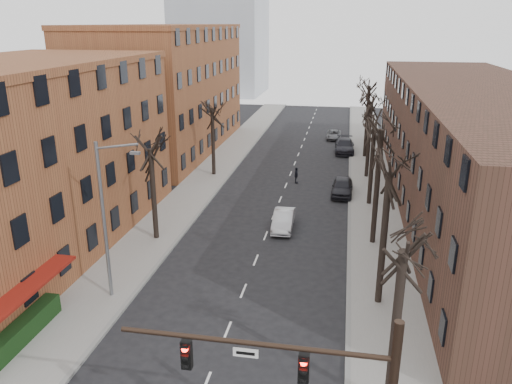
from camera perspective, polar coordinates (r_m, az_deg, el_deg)
The scene contains 20 objects.
sidewalk_left at distance 51.87m, azimuth -4.96°, elevation 2.33°, with size 4.00×90.00×0.15m, color gray.
sidewalk_right at distance 50.21m, azimuth 12.96°, elevation 1.35°, with size 4.00×90.00×0.15m, color gray.
building_left_near at distance 36.20m, azimuth -26.15°, elevation 2.89°, with size 12.00×26.00×12.00m, color brown.
building_left_far at distance 61.28m, azimuth -10.30°, elevation 11.28°, with size 12.00×28.00×14.00m, color brown.
building_right at distance 45.32m, azimuth 23.81°, elevation 4.80°, with size 12.00×50.00×10.00m, color #472B21.
awning_left at distance 28.15m, azimuth -23.94°, elevation -14.60°, with size 1.20×7.00×0.15m, color maroon.
hedge at distance 27.19m, azimuth -25.49°, elevation -14.47°, with size 0.80×6.00×1.00m, color #183612.
tree_right_b at distance 29.07m, azimuth 13.74°, elevation -12.26°, with size 5.20×5.20×10.80m, color black, non-canonical shape.
tree_right_c at distance 36.17m, azimuth 13.14°, elevation -5.76°, with size 5.20×5.20×11.60m, color black, non-canonical shape.
tree_right_d at distance 43.58m, azimuth 12.74°, elevation -1.43°, with size 5.20×5.20×10.00m, color black, non-canonical shape.
tree_right_e at distance 51.17m, azimuth 12.47°, elevation 1.63°, with size 5.20×5.20×10.80m, color black, non-canonical shape.
tree_right_f at distance 58.87m, azimuth 12.26°, elevation 3.90°, with size 5.20×5.20×11.60m, color black, non-canonical shape.
tree_left_a at distance 36.62m, azimuth -11.28°, elevation -5.31°, with size 5.20×5.20×9.50m, color black, non-canonical shape.
tree_left_b at distance 50.87m, azimuth -4.82°, elevation 1.92°, with size 5.20×5.20×9.50m, color black, non-canonical shape.
streetlight at distance 27.80m, azimuth -16.75°, elevation -2.51°, with size 2.45×0.22×9.03m.
silver_sedan at distance 37.50m, azimuth 3.14°, elevation -3.22°, with size 1.46×4.18×1.38m, color #B8BAC0.
parked_car_near at distance 45.36m, azimuth 9.83°, elevation 0.60°, with size 1.82×4.53×1.54m, color black.
parked_car_mid at distance 60.50m, azimuth 10.09°, elevation 5.21°, with size 2.21×5.44×1.58m, color black.
parked_car_far at distance 67.48m, azimuth 8.90°, elevation 6.48°, with size 1.88×4.08×1.13m, color slate.
pedestrian_crossing at distance 48.15m, azimuth 4.62°, elevation 1.91°, with size 0.91×0.38×1.55m, color black.
Camera 1 is at (5.28, -12.94, 14.76)m, focal length 35.00 mm.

